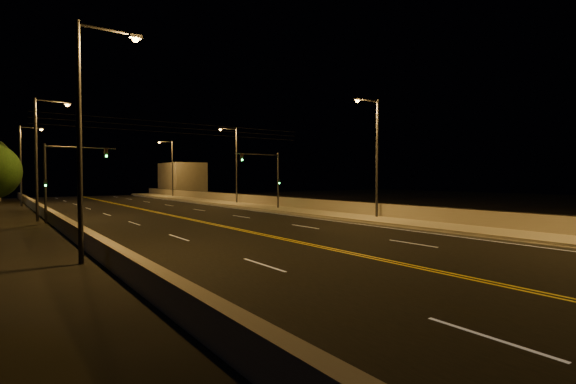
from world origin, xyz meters
TOP-DOWN VIEW (x-y plane):
  - road at (0.00, 20.00)m, footprint 18.00×120.00m
  - sidewalk at (10.80, 20.00)m, footprint 3.60×120.00m
  - curb at (8.93, 20.00)m, footprint 0.14×120.00m
  - parapet_wall at (12.45, 20.00)m, footprint 0.30×120.00m
  - jersey_barrier at (-9.36, 20.00)m, footprint 0.45×120.00m
  - distant_building_right at (16.50, 73.17)m, footprint 6.00×10.00m
  - parapet_rail at (12.45, 20.00)m, footprint 0.06×120.00m
  - lane_markings at (0.00, 19.93)m, footprint 17.32×116.00m
  - streetlight_1 at (11.53, 19.65)m, footprint 2.55×0.28m
  - streetlight_2 at (11.53, 42.77)m, footprint 2.55×0.28m
  - streetlight_3 at (11.53, 65.29)m, footprint 2.55×0.28m
  - streetlight_4 at (-9.93, 14.96)m, footprint 2.55×0.28m
  - streetlight_5 at (-9.93, 34.31)m, footprint 2.55×0.28m
  - streetlight_6 at (-9.93, 55.45)m, footprint 2.55×0.28m
  - traffic_signal_right at (9.98, 32.41)m, footprint 5.11×0.31m
  - traffic_signal_left at (-8.78, 32.41)m, footprint 5.11×0.31m
  - overhead_wires at (0.00, 29.50)m, footprint 22.00×0.03m

SIDE VIEW (x-z plane):
  - road at x=0.00m, z-range 0.00..0.02m
  - lane_markings at x=0.00m, z-range 0.02..0.02m
  - curb at x=8.93m, z-range 0.00..0.15m
  - sidewalk at x=10.80m, z-range 0.00..0.30m
  - jersey_barrier at x=-9.36m, z-range 0.00..0.88m
  - parapet_wall at x=12.45m, z-range 0.30..1.30m
  - parapet_rail at x=12.45m, z-range 1.30..1.36m
  - distant_building_right at x=16.50m, z-range 0.00..6.14m
  - traffic_signal_right at x=9.98m, z-range 0.80..6.71m
  - traffic_signal_left at x=-8.78m, z-range 0.80..6.71m
  - streetlight_1 at x=11.53m, z-range 0.71..10.23m
  - streetlight_2 at x=11.53m, z-range 0.71..10.23m
  - streetlight_3 at x=11.53m, z-range 0.71..10.23m
  - streetlight_4 at x=-9.93m, z-range 0.71..10.23m
  - streetlight_5 at x=-9.93m, z-range 0.71..10.23m
  - streetlight_6 at x=-9.93m, z-range 0.71..10.23m
  - overhead_wires at x=0.00m, z-range 6.98..7.81m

